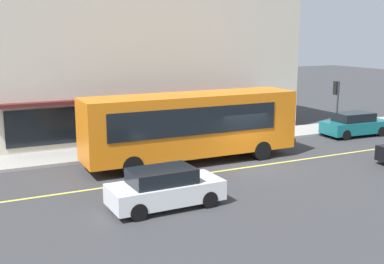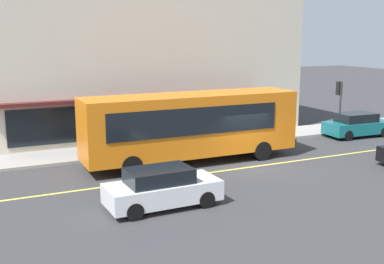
# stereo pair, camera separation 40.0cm
# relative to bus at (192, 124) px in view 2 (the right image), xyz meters

# --- Properties ---
(ground) EXTENTS (120.00, 120.00, 0.00)m
(ground) POSITION_rel_bus_xyz_m (2.38, -2.05, -1.99)
(ground) COLOR #38383A
(sidewalk) EXTENTS (80.00, 2.84, 0.15)m
(sidewalk) POSITION_rel_bus_xyz_m (2.38, 3.66, -1.91)
(sidewalk) COLOR #9E9B93
(sidewalk) RESTS_ON ground
(lane_centre_stripe) EXTENTS (36.00, 0.16, 0.01)m
(lane_centre_stripe) POSITION_rel_bus_xyz_m (2.38, -2.05, -1.98)
(lane_centre_stripe) COLOR #D8D14C
(lane_centre_stripe) RESTS_ON ground
(storefront_building) EXTENTS (23.75, 9.38, 10.69)m
(storefront_building) POSITION_rel_bus_xyz_m (-1.29, 9.46, 3.35)
(storefront_building) COLOR beige
(storefront_building) RESTS_ON ground
(bus) EXTENTS (11.15, 2.67, 3.50)m
(bus) POSITION_rel_bus_xyz_m (0.00, 0.00, 0.00)
(bus) COLOR orange
(bus) RESTS_ON ground
(traffic_light) EXTENTS (0.30, 0.52, 3.20)m
(traffic_light) POSITION_rel_bus_xyz_m (12.30, 3.09, 0.55)
(traffic_light) COLOR #2D2D33
(traffic_light) RESTS_ON sidewalk
(car_white) EXTENTS (4.34, 1.93, 1.52)m
(car_white) POSITION_rel_bus_xyz_m (-3.76, -5.34, -1.24)
(car_white) COLOR white
(car_white) RESTS_ON ground
(car_teal) EXTENTS (4.38, 2.03, 1.52)m
(car_teal) POSITION_rel_bus_xyz_m (12.26, 1.24, -1.24)
(car_teal) COLOR #14666B
(car_teal) RESTS_ON ground
(pedestrian_mid_block) EXTENTS (0.34, 0.34, 1.72)m
(pedestrian_mid_block) POSITION_rel_bus_xyz_m (-1.01, 3.78, -0.80)
(pedestrian_mid_block) COLOR black
(pedestrian_mid_block) RESTS_ON sidewalk
(pedestrian_by_curb) EXTENTS (0.34, 0.34, 1.75)m
(pedestrian_by_curb) POSITION_rel_bus_xyz_m (-4.42, 3.12, -0.78)
(pedestrian_by_curb) COLOR black
(pedestrian_by_curb) RESTS_ON sidewalk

